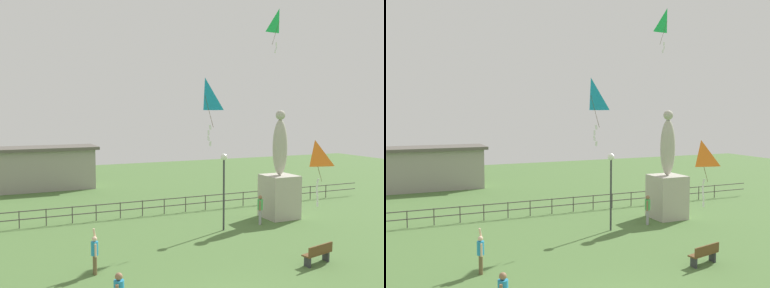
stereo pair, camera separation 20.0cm
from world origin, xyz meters
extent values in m
cube|color=#B2AD9E|center=(8.67, 10.40, 1.27)|extent=(1.84, 1.84, 2.54)
ellipsoid|color=#B2AD9E|center=(8.67, 10.40, 4.17)|extent=(0.90, 0.76, 3.28)
sphere|color=#B2AD9E|center=(8.67, 10.40, 6.06)|extent=(0.56, 0.56, 0.56)
cylinder|color=#38383D|center=(4.36, 9.27, 1.88)|extent=(0.10, 0.10, 3.76)
sphere|color=white|center=(4.36, 9.27, 3.91)|extent=(0.36, 0.36, 0.36)
cube|color=brown|center=(5.50, 3.18, 0.45)|extent=(1.55, 0.73, 0.06)
cube|color=brown|center=(5.54, 3.01, 0.67)|extent=(1.47, 0.40, 0.36)
cube|color=#333338|center=(4.91, 3.05, 0.23)|extent=(0.08, 0.36, 0.45)
cube|color=#333338|center=(6.08, 3.32, 0.23)|extent=(0.08, 0.36, 0.45)
sphere|color=#8C6647|center=(-3.32, 1.21, 1.54)|extent=(0.22, 0.22, 0.22)
cylinder|color=#8C6647|center=(-3.22, 1.38, 1.09)|extent=(0.09, 0.09, 0.56)
cylinder|color=#99999E|center=(6.85, 9.60, 0.41)|extent=(0.14, 0.14, 0.83)
cylinder|color=#99999E|center=(6.75, 9.47, 0.41)|extent=(0.14, 0.14, 0.83)
cylinder|color=#4CB259|center=(6.80, 9.53, 1.12)|extent=(0.30, 0.30, 0.58)
sphere|color=#8C6647|center=(6.80, 9.53, 1.52)|extent=(0.22, 0.22, 0.22)
cylinder|color=#8C6647|center=(6.92, 9.69, 1.08)|extent=(0.09, 0.09, 0.55)
cylinder|color=#8C6647|center=(6.67, 9.37, 1.08)|extent=(0.09, 0.09, 0.55)
cylinder|color=brown|center=(-3.13, 5.78, 0.38)|extent=(0.13, 0.13, 0.76)
cylinder|color=brown|center=(-3.13, 5.63, 0.38)|extent=(0.13, 0.13, 0.76)
cylinder|color=#268CBF|center=(-3.13, 5.71, 1.02)|extent=(0.28, 0.28, 0.53)
sphere|color=beige|center=(-3.13, 5.71, 1.39)|extent=(0.20, 0.20, 0.20)
cylinder|color=beige|center=(-3.08, 5.89, 1.50)|extent=(0.16, 0.08, 0.51)
cylinder|color=beige|center=(-3.13, 5.52, 0.99)|extent=(0.08, 0.08, 0.51)
pyramid|color=#198CD1|center=(1.10, 4.73, 6.92)|extent=(0.83, 0.91, 1.28)
cylinder|color=#4C381E|center=(1.34, 4.85, 6.28)|extent=(0.52, 0.26, 1.28)
cube|color=white|center=(1.41, 4.89, 5.66)|extent=(0.11, 0.02, 0.21)
cube|color=white|center=(1.31, 4.84, 5.44)|extent=(0.09, 0.04, 0.20)
cube|color=white|center=(1.30, 4.83, 5.22)|extent=(0.08, 0.05, 0.20)
cube|color=white|center=(1.42, 4.89, 5.00)|extent=(0.09, 0.02, 0.20)
pyramid|color=#1EB759|center=(8.73, 10.75, 11.53)|extent=(0.81, 0.70, 1.29)
cylinder|color=#4C381E|center=(8.70, 11.05, 10.89)|extent=(0.09, 0.62, 1.29)
cube|color=white|center=(8.76, 11.08, 10.25)|extent=(0.11, 0.04, 0.21)
cube|color=white|center=(8.79, 11.09, 10.03)|extent=(0.10, 0.02, 0.20)
cube|color=white|center=(8.65, 11.03, 9.81)|extent=(0.10, 0.02, 0.20)
pyramid|color=orange|center=(4.69, 2.48, 4.64)|extent=(0.83, 0.74, 0.96)
cylinder|color=#4C381E|center=(4.63, 2.19, 4.16)|extent=(0.14, 0.59, 0.97)
cube|color=white|center=(4.61, 2.18, 3.66)|extent=(0.11, 0.03, 0.21)
cube|color=white|center=(4.55, 2.15, 3.44)|extent=(0.11, 0.03, 0.21)
cube|color=white|center=(4.58, 2.17, 3.22)|extent=(0.10, 0.05, 0.21)
cube|color=white|center=(4.63, 2.19, 3.00)|extent=(0.09, 0.02, 0.20)
cube|color=white|center=(4.63, 2.19, 2.78)|extent=(0.09, 0.04, 0.20)
cylinder|color=#4C4742|center=(-5.53, 14.00, 0.47)|extent=(0.06, 0.06, 0.95)
cylinder|color=#4C4742|center=(-4.14, 14.00, 0.47)|extent=(0.06, 0.06, 0.95)
cylinder|color=#4C4742|center=(-2.74, 14.00, 0.47)|extent=(0.06, 0.06, 0.95)
cylinder|color=#4C4742|center=(-1.40, 14.00, 0.47)|extent=(0.06, 0.06, 0.95)
cylinder|color=#4C4742|center=(0.02, 14.00, 0.47)|extent=(0.06, 0.06, 0.95)
cylinder|color=#4C4742|center=(1.37, 14.00, 0.47)|extent=(0.06, 0.06, 0.95)
cylinder|color=#4C4742|center=(2.76, 14.00, 0.47)|extent=(0.06, 0.06, 0.95)
cylinder|color=#4C4742|center=(4.18, 14.00, 0.47)|extent=(0.06, 0.06, 0.95)
cylinder|color=#4C4742|center=(5.55, 14.00, 0.47)|extent=(0.06, 0.06, 0.95)
cylinder|color=#4C4742|center=(6.92, 14.00, 0.47)|extent=(0.06, 0.06, 0.95)
cylinder|color=#4C4742|center=(8.33, 14.00, 0.47)|extent=(0.06, 0.06, 0.95)
cylinder|color=#4C4742|center=(9.70, 14.00, 0.47)|extent=(0.06, 0.06, 0.95)
cylinder|color=#4C4742|center=(11.08, 14.00, 0.47)|extent=(0.06, 0.06, 0.95)
cylinder|color=#4C4742|center=(12.46, 14.00, 0.47)|extent=(0.06, 0.06, 0.95)
cylinder|color=#4C4742|center=(13.86, 14.00, 0.47)|extent=(0.06, 0.06, 0.95)
cylinder|color=#4C4742|center=(15.26, 14.00, 0.47)|extent=(0.06, 0.06, 0.95)
cube|color=#4C4742|center=(0.00, 14.00, 0.91)|extent=(36.00, 0.05, 0.05)
cube|color=#4C4742|center=(0.00, 14.00, 0.47)|extent=(36.00, 0.05, 0.05)
cube|color=gray|center=(-3.87, 26.00, 1.59)|extent=(9.12, 3.10, 3.19)
cube|color=#59544C|center=(-3.87, 26.00, 3.31)|extent=(9.72, 3.70, 0.24)
camera|label=1|loc=(-6.35, -10.92, 6.30)|focal=41.04mm
camera|label=2|loc=(-6.17, -11.00, 6.30)|focal=41.04mm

